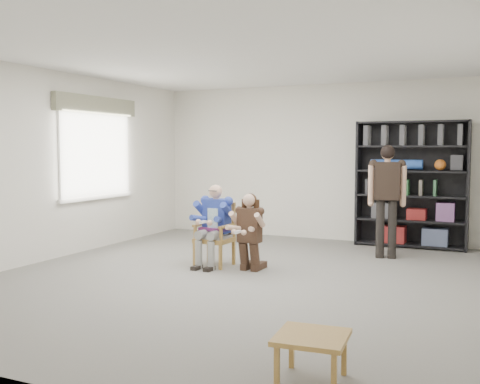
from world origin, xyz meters
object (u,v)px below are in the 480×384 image
at_px(seated_man, 214,225).
at_px(standing_man, 387,202).
at_px(kneeling_woman, 249,232).
at_px(armchair, 214,235).
at_px(bookshelf, 411,184).
at_px(side_table, 311,358).

distance_m(seated_man, standing_man, 2.63).
bearing_deg(kneeling_woman, seated_man, 170.26).
bearing_deg(armchair, bookshelf, 51.97).
bearing_deg(side_table, seated_man, 127.12).
bearing_deg(kneeling_woman, bookshelf, 61.04).
distance_m(seated_man, bookshelf, 3.58).
relative_size(armchair, seated_man, 0.77).
distance_m(kneeling_woman, side_table, 3.61).
height_order(kneeling_woman, side_table, kneeling_woman).
bearing_deg(side_table, bookshelf, 91.43).
distance_m(kneeling_woman, bookshelf, 3.35).
relative_size(armchair, side_table, 1.81).
distance_m(seated_man, side_table, 4.04).
distance_m(seated_man, kneeling_woman, 0.59).
bearing_deg(kneeling_woman, side_table, -57.16).
bearing_deg(armchair, seated_man, 0.00).
xyz_separation_m(armchair, bookshelf, (2.28, 2.72, 0.61)).
distance_m(armchair, side_table, 4.03).
height_order(armchair, bookshelf, bookshelf).
height_order(standing_man, side_table, standing_man).
bearing_deg(standing_man, armchair, -153.20).
distance_m(armchair, kneeling_woman, 0.60).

